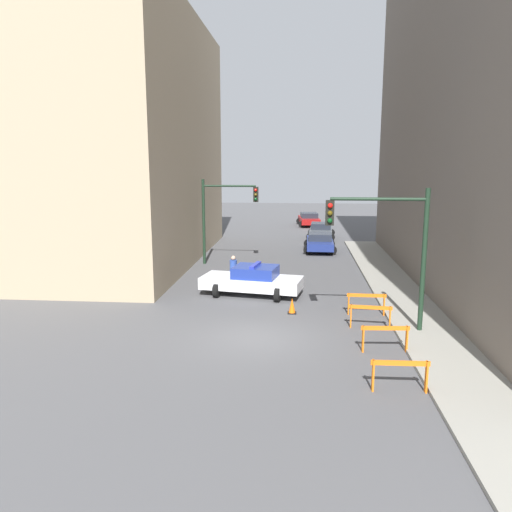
{
  "coord_description": "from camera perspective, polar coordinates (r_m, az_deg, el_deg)",
  "views": [
    {
      "loc": [
        1.39,
        -17.07,
        6.21
      ],
      "look_at": [
        -0.77,
        8.04,
        1.46
      ],
      "focal_mm": 35.0,
      "sensor_mm": 36.0,
      "label": 1
    }
  ],
  "objects": [
    {
      "name": "sidewalk_right",
      "position": [
        18.77,
        19.73,
        -9.1
      ],
      "size": [
        2.4,
        44.0,
        0.12
      ],
      "color": "gray",
      "rests_on": "ground_plane"
    },
    {
      "name": "traffic_cone",
      "position": [
        20.91,
        4.14,
        -5.72
      ],
      "size": [
        0.36,
        0.36,
        0.66
      ],
      "color": "black",
      "rests_on": "ground_plane"
    },
    {
      "name": "barrier_mid",
      "position": [
        17.2,
        14.54,
        -8.66
      ],
      "size": [
        1.6,
        0.26,
        0.9
      ],
      "rotation": [
        0.0,
        0.0,
        0.06
      ],
      "color": "orange",
      "rests_on": "ground_plane"
    },
    {
      "name": "building_corner_left",
      "position": [
        33.86,
        -18.84,
        12.4
      ],
      "size": [
        14.0,
        20.0,
        15.11
      ],
      "color": "tan",
      "rests_on": "ground_plane"
    },
    {
      "name": "police_car",
      "position": [
        23.58,
        -0.4,
        -2.77
      ],
      "size": [
        4.96,
        2.89,
        1.52
      ],
      "rotation": [
        0.0,
        0.0,
        1.39
      ],
      "color": "white",
      "rests_on": "ground_plane"
    },
    {
      "name": "parked_car_mid",
      "position": [
        41.48,
        7.44,
        2.93
      ],
      "size": [
        2.47,
        4.41,
        1.31
      ],
      "rotation": [
        0.0,
        0.0,
        -0.07
      ],
      "color": "#474C51",
      "rests_on": "ground_plane"
    },
    {
      "name": "barrier_back",
      "position": [
        19.41,
        12.95,
        -6.36
      ],
      "size": [
        1.6,
        0.3,
        0.9
      ],
      "rotation": [
        0.0,
        0.0,
        -0.1
      ],
      "color": "orange",
      "rests_on": "ground_plane"
    },
    {
      "name": "parked_car_near",
      "position": [
        35.49,
        7.3,
        1.62
      ],
      "size": [
        2.32,
        4.33,
        1.31
      ],
      "rotation": [
        0.0,
        0.0,
        -0.02
      ],
      "color": "navy",
      "rests_on": "ground_plane"
    },
    {
      "name": "barrier_front",
      "position": [
        14.5,
        16.13,
        -12.46
      ],
      "size": [
        1.6,
        0.19,
        0.9
      ],
      "rotation": [
        0.0,
        0.0,
        0.02
      ],
      "color": "orange",
      "rests_on": "ground_plane"
    },
    {
      "name": "traffic_light_far",
      "position": [
        30.44,
        -3.99,
        5.35
      ],
      "size": [
        3.44,
        0.35,
        5.2
      ],
      "color": "black",
      "rests_on": "ground_plane"
    },
    {
      "name": "parked_car_far",
      "position": [
        49.67,
        6.07,
        4.23
      ],
      "size": [
        2.52,
        4.44,
        1.31
      ],
      "rotation": [
        0.0,
        0.0,
        0.09
      ],
      "color": "maroon",
      "rests_on": "ground_plane"
    },
    {
      "name": "ground_plane",
      "position": [
        18.22,
        0.26,
        -9.25
      ],
      "size": [
        120.0,
        120.0,
        0.0
      ],
      "primitive_type": "plane",
      "color": "#4C4C4F"
    },
    {
      "name": "traffic_light_near",
      "position": [
        18.54,
        15.26,
        1.99
      ],
      "size": [
        3.64,
        0.35,
        5.2
      ],
      "color": "black",
      "rests_on": "sidewalk_right"
    },
    {
      "name": "barrier_corner",
      "position": [
        21.06,
        12.5,
        -4.98
      ],
      "size": [
        1.6,
        0.18,
        0.9
      ],
      "rotation": [
        0.0,
        0.0,
        -0.01
      ],
      "color": "orange",
      "rests_on": "ground_plane"
    },
    {
      "name": "pedestrian_crossing",
      "position": [
        24.82,
        -2.59,
        -1.78
      ],
      "size": [
        0.46,
        0.46,
        1.66
      ],
      "rotation": [
        0.0,
        0.0,
        2.79
      ],
      "color": "#474C66",
      "rests_on": "ground_plane"
    }
  ]
}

